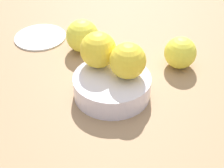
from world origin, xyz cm
name	(u,v)px	position (x,y,z in cm)	size (l,w,h in cm)	color
ground_plane	(112,98)	(0.00, 0.00, -1.00)	(110.00, 110.00, 2.00)	#997551
fruit_bowl	(112,86)	(0.00, 0.00, 1.91)	(14.34, 14.34, 4.04)	silver
orange_in_bowl_0	(128,61)	(-2.35, 1.53, 7.32)	(6.56, 6.56, 6.56)	yellow
orange_in_bowl_1	(98,50)	(-0.66, -4.56, 7.43)	(6.77, 6.77, 6.77)	yellow
orange_loose_0	(180,53)	(-16.53, 2.55, 3.31)	(6.61, 6.61, 6.61)	yellow
orange_loose_1	(82,36)	(-5.43, -15.82, 3.62)	(7.25, 7.25, 7.25)	yellow
side_plate	(40,36)	(-1.07, -26.97, 0.40)	(12.20, 12.20, 0.80)	white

